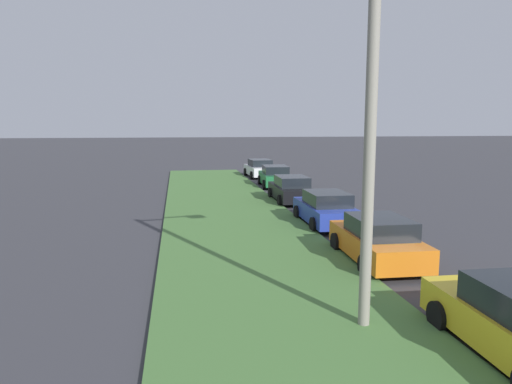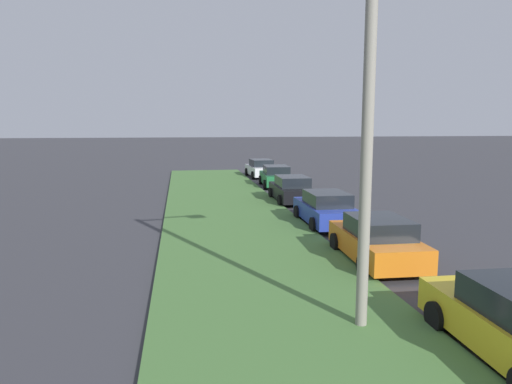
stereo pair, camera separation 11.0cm
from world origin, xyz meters
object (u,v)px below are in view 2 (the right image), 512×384
(parked_car_black, at_px, (292,190))
(parked_car_white, at_px, (261,169))
(parked_car_green, at_px, (276,176))
(parked_car_blue, at_px, (326,209))
(streetlight, at_px, (384,120))
(parked_car_orange, at_px, (377,240))

(parked_car_black, relative_size, parked_car_white, 0.99)
(parked_car_white, bearing_deg, parked_car_green, 178.06)
(parked_car_blue, distance_m, parked_car_black, 6.03)
(parked_car_blue, bearing_deg, parked_car_black, 0.83)
(parked_car_black, relative_size, streetlight, 0.58)
(parked_car_black, distance_m, parked_car_green, 6.51)
(parked_car_black, bearing_deg, parked_car_blue, -178.96)
(parked_car_blue, relative_size, parked_car_black, 1.00)
(parked_car_orange, relative_size, parked_car_white, 1.00)
(parked_car_orange, height_order, parked_car_black, same)
(parked_car_blue, relative_size, parked_car_green, 0.98)
(parked_car_orange, height_order, parked_car_white, same)
(parked_car_orange, relative_size, streetlight, 0.58)
(parked_car_orange, distance_m, parked_car_white, 23.87)
(parked_car_orange, bearing_deg, parked_car_white, 0.72)
(parked_car_blue, height_order, streetlight, streetlight)
(parked_car_white, distance_m, streetlight, 28.68)
(parked_car_green, height_order, streetlight, streetlight)
(parked_car_blue, relative_size, streetlight, 0.58)
(parked_car_blue, distance_m, streetlight, 10.80)
(parked_car_orange, bearing_deg, parked_car_green, 0.21)
(parked_car_orange, xyz_separation_m, streetlight, (-4.47, 1.96, 3.67))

